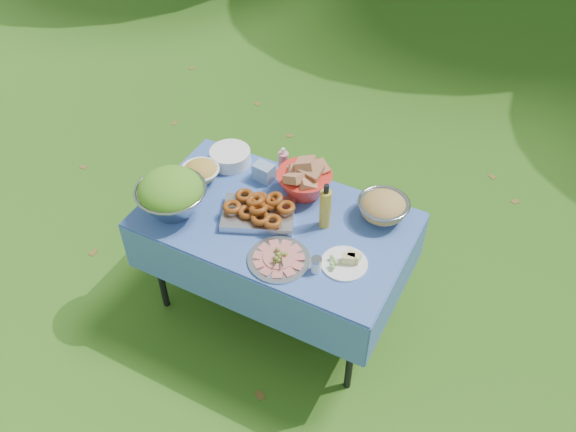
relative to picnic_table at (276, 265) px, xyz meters
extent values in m
plane|color=#183509|center=(0.00, 0.00, -0.38)|extent=(80.00, 80.00, 0.00)
cube|color=#75A5E1|center=(0.00, 0.00, 0.00)|extent=(1.46, 0.86, 0.76)
cylinder|color=white|center=(-0.47, 0.30, 0.43)|extent=(0.29, 0.29, 0.09)
cube|color=#82A5CC|center=(-0.22, 0.26, 0.43)|extent=(0.12, 0.10, 0.10)
cylinder|color=pink|center=(-0.14, 0.36, 0.47)|extent=(0.08, 0.08, 0.18)
cube|color=#B6B4BA|center=(-0.09, -0.03, 0.43)|extent=(0.46, 0.40, 0.09)
cylinder|color=#B5B9BD|center=(0.16, -0.26, 0.42)|extent=(0.36, 0.36, 0.07)
cylinder|color=gold|center=(0.26, 0.08, 0.52)|extent=(0.07, 0.07, 0.28)
cylinder|color=white|center=(0.47, -0.13, 0.41)|extent=(0.32, 0.32, 0.06)
cylinder|color=white|center=(0.36, -0.23, 0.42)|extent=(0.07, 0.07, 0.09)
camera|label=1|loc=(1.16, -2.07, 2.70)|focal=38.00mm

